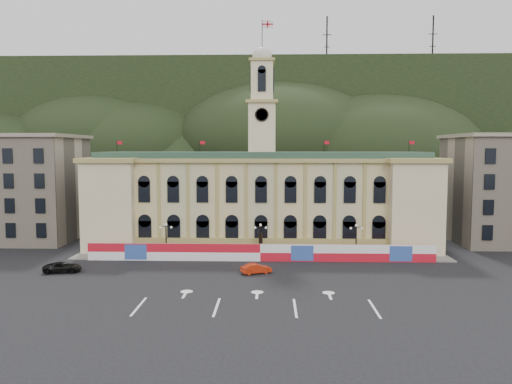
{
  "coord_description": "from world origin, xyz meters",
  "views": [
    {
      "loc": [
        1.52,
        -55.45,
        16.1
      ],
      "look_at": [
        -0.7,
        18.0,
        9.73
      ],
      "focal_mm": 35.0,
      "sensor_mm": 36.0,
      "label": 1
    }
  ],
  "objects_px": {
    "lamp_center": "(261,238)",
    "statue": "(261,249)",
    "red_sedan": "(256,269)",
    "black_suv": "(63,267)"
  },
  "relations": [
    {
      "from": "statue",
      "to": "red_sedan",
      "type": "xyz_separation_m",
      "value": [
        -0.37,
        -10.06,
        -0.53
      ]
    },
    {
      "from": "statue",
      "to": "red_sedan",
      "type": "bearing_deg",
      "value": -92.13
    },
    {
      "from": "lamp_center",
      "to": "statue",
      "type": "bearing_deg",
      "value": 90.0
    },
    {
      "from": "lamp_center",
      "to": "red_sedan",
      "type": "xyz_separation_m",
      "value": [
        -0.37,
        -9.06,
        -2.42
      ]
    },
    {
      "from": "statue",
      "to": "lamp_center",
      "type": "height_order",
      "value": "lamp_center"
    },
    {
      "from": "lamp_center",
      "to": "black_suv",
      "type": "relative_size",
      "value": 1.01
    },
    {
      "from": "statue",
      "to": "lamp_center",
      "type": "xyz_separation_m",
      "value": [
        0.0,
        -1.0,
        1.89
      ]
    },
    {
      "from": "statue",
      "to": "red_sedan",
      "type": "distance_m",
      "value": 10.08
    },
    {
      "from": "red_sedan",
      "to": "black_suv",
      "type": "distance_m",
      "value": 25.34
    },
    {
      "from": "red_sedan",
      "to": "black_suv",
      "type": "height_order",
      "value": "black_suv"
    }
  ]
}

